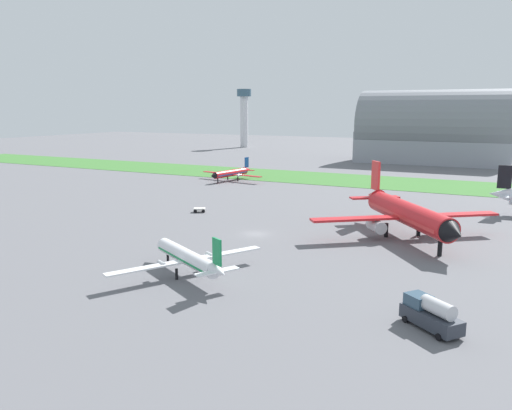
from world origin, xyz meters
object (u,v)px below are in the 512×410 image
(airplane_taxiing_turboprop, at_px, (231,173))
(fuel_truck_near_gate, at_px, (431,313))
(airplane_foreground_turboprop, at_px, (188,257))
(airplane_midfield_jet, at_px, (406,213))
(control_tower, at_px, (244,113))
(baggage_cart_midfield, at_px, (200,209))

(airplane_taxiing_turboprop, height_order, fuel_truck_near_gate, airplane_taxiing_turboprop)
(airplane_taxiing_turboprop, height_order, airplane_foreground_turboprop, airplane_foreground_turboprop)
(airplane_midfield_jet, height_order, fuel_truck_near_gate, airplane_midfield_jet)
(airplane_taxiing_turboprop, bearing_deg, airplane_foreground_turboprop, 35.55)
(fuel_truck_near_gate, distance_m, control_tower, 242.86)
(airplane_midfield_jet, distance_m, baggage_cart_midfield, 42.99)
(airplane_midfield_jet, distance_m, airplane_taxiing_turboprop, 76.04)
(airplane_taxiing_turboprop, height_order, control_tower, control_tower)
(airplane_midfield_jet, bearing_deg, baggage_cart_midfield, -130.45)
(baggage_cart_midfield, relative_size, control_tower, 0.09)
(airplane_taxiing_turboprop, xyz_separation_m, control_tower, (-60.84, 122.26, 16.88))
(baggage_cart_midfield, bearing_deg, control_tower, -94.47)
(baggage_cart_midfield, height_order, control_tower, control_tower)
(airplane_midfield_jet, height_order, airplane_taxiing_turboprop, airplane_midfield_jet)
(airplane_taxiing_turboprop, distance_m, control_tower, 137.60)
(fuel_truck_near_gate, bearing_deg, airplane_foreground_turboprop, 32.80)
(airplane_midfield_jet, xyz_separation_m, control_tower, (-120.86, 168.92, 15.09))
(fuel_truck_near_gate, height_order, baggage_cart_midfield, fuel_truck_near_gate)
(airplane_midfield_jet, bearing_deg, airplane_foreground_turboprop, -70.47)
(control_tower, bearing_deg, fuel_truck_near_gate, -57.58)
(airplane_foreground_turboprop, xyz_separation_m, control_tower, (-99.31, 201.64, 16.87))
(airplane_foreground_turboprop, height_order, baggage_cart_midfield, airplane_foreground_turboprop)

